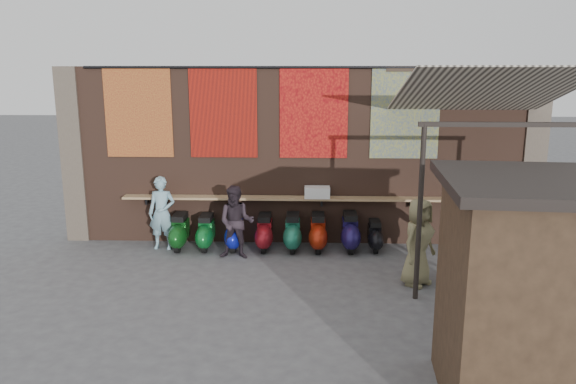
{
  "coord_description": "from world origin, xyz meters",
  "views": [
    {
      "loc": [
        0.18,
        -9.94,
        4.05
      ],
      "look_at": [
        -0.22,
        1.2,
        1.5
      ],
      "focal_mm": 35.0,
      "sensor_mm": 36.0,
      "label": 1
    }
  ],
  "objects_px": {
    "diner_left": "(162,213)",
    "diner_right": "(236,222)",
    "shelf_box": "(317,192)",
    "scooter_stool_4": "(293,233)",
    "scooter_stool_5": "(318,233)",
    "scooter_stool_2": "(235,233)",
    "scooter_stool_1": "(206,233)",
    "shopper_tan": "(418,242)",
    "scooter_stool_6": "(350,232)",
    "scooter_stool_0": "(180,232)",
    "shopper_navy": "(480,245)",
    "scooter_stool_3": "(265,233)",
    "scooter_stool_7": "(375,236)",
    "market_stall": "(558,302)"
  },
  "relations": [
    {
      "from": "shelf_box",
      "to": "scooter_stool_4",
      "type": "height_order",
      "value": "shelf_box"
    },
    {
      "from": "scooter_stool_2",
      "to": "diner_right",
      "type": "bearing_deg",
      "value": -77.96
    },
    {
      "from": "scooter_stool_0",
      "to": "scooter_stool_3",
      "type": "height_order",
      "value": "scooter_stool_0"
    },
    {
      "from": "scooter_stool_2",
      "to": "diner_right",
      "type": "xyz_separation_m",
      "value": [
        0.12,
        -0.57,
        0.4
      ]
    },
    {
      "from": "shelf_box",
      "to": "diner_right",
      "type": "distance_m",
      "value": 1.99
    },
    {
      "from": "scooter_stool_1",
      "to": "scooter_stool_5",
      "type": "bearing_deg",
      "value": 0.24
    },
    {
      "from": "shelf_box",
      "to": "scooter_stool_4",
      "type": "xyz_separation_m",
      "value": [
        -0.54,
        -0.33,
        -0.85
      ]
    },
    {
      "from": "scooter_stool_3",
      "to": "scooter_stool_4",
      "type": "height_order",
      "value": "scooter_stool_4"
    },
    {
      "from": "scooter_stool_2",
      "to": "scooter_stool_3",
      "type": "height_order",
      "value": "scooter_stool_3"
    },
    {
      "from": "scooter_stool_6",
      "to": "diner_left",
      "type": "distance_m",
      "value": 4.2
    },
    {
      "from": "scooter_stool_3",
      "to": "shopper_navy",
      "type": "relative_size",
      "value": 0.47
    },
    {
      "from": "scooter_stool_0",
      "to": "scooter_stool_5",
      "type": "height_order",
      "value": "scooter_stool_5"
    },
    {
      "from": "scooter_stool_0",
      "to": "scooter_stool_5",
      "type": "distance_m",
      "value": 3.08
    },
    {
      "from": "scooter_stool_5",
      "to": "diner_right",
      "type": "relative_size",
      "value": 0.54
    },
    {
      "from": "scooter_stool_0",
      "to": "scooter_stool_1",
      "type": "relative_size",
      "value": 1.03
    },
    {
      "from": "scooter_stool_1",
      "to": "diner_left",
      "type": "bearing_deg",
      "value": 179.34
    },
    {
      "from": "shelf_box",
      "to": "diner_left",
      "type": "height_order",
      "value": "diner_left"
    },
    {
      "from": "scooter_stool_0",
      "to": "scooter_stool_2",
      "type": "relative_size",
      "value": 1.02
    },
    {
      "from": "scooter_stool_2",
      "to": "shopper_tan",
      "type": "relative_size",
      "value": 0.49
    },
    {
      "from": "scooter_stool_2",
      "to": "scooter_stool_5",
      "type": "xyz_separation_m",
      "value": [
        1.86,
        0.01,
        0.02
      ]
    },
    {
      "from": "scooter_stool_2",
      "to": "scooter_stool_7",
      "type": "relative_size",
      "value": 1.15
    },
    {
      "from": "scooter_stool_2",
      "to": "shopper_navy",
      "type": "bearing_deg",
      "value": -24.7
    },
    {
      "from": "scooter_stool_4",
      "to": "diner_right",
      "type": "bearing_deg",
      "value": -154.14
    },
    {
      "from": "scooter_stool_1",
      "to": "market_stall",
      "type": "xyz_separation_m",
      "value": [
        5.18,
        -5.72,
        0.97
      ]
    },
    {
      "from": "scooter_stool_3",
      "to": "diner_left",
      "type": "bearing_deg",
      "value": -179.85
    },
    {
      "from": "diner_left",
      "to": "shopper_navy",
      "type": "distance_m",
      "value": 6.7
    },
    {
      "from": "shelf_box",
      "to": "scooter_stool_4",
      "type": "bearing_deg",
      "value": -148.34
    },
    {
      "from": "diner_left",
      "to": "diner_right",
      "type": "distance_m",
      "value": 1.83
    },
    {
      "from": "scooter_stool_7",
      "to": "market_stall",
      "type": "height_order",
      "value": "market_stall"
    },
    {
      "from": "scooter_stool_3",
      "to": "shelf_box",
      "type": "bearing_deg",
      "value": 15.12
    },
    {
      "from": "scooter_stool_4",
      "to": "scooter_stool_5",
      "type": "distance_m",
      "value": 0.56
    },
    {
      "from": "scooter_stool_2",
      "to": "scooter_stool_4",
      "type": "relative_size",
      "value": 0.96
    },
    {
      "from": "scooter_stool_4",
      "to": "shopper_tan",
      "type": "relative_size",
      "value": 0.51
    },
    {
      "from": "diner_right",
      "to": "scooter_stool_4",
      "type": "bearing_deg",
      "value": 28.47
    },
    {
      "from": "scooter_stool_7",
      "to": "scooter_stool_5",
      "type": "bearing_deg",
      "value": -178.68
    },
    {
      "from": "scooter_stool_4",
      "to": "diner_left",
      "type": "distance_m",
      "value": 2.94
    },
    {
      "from": "scooter_stool_2",
      "to": "scooter_stool_7",
      "type": "height_order",
      "value": "scooter_stool_2"
    },
    {
      "from": "scooter_stool_1",
      "to": "scooter_stool_2",
      "type": "relative_size",
      "value": 1.0
    },
    {
      "from": "scooter_stool_4",
      "to": "scooter_stool_2",
      "type": "bearing_deg",
      "value": 179.95
    },
    {
      "from": "scooter_stool_3",
      "to": "scooter_stool_2",
      "type": "bearing_deg",
      "value": -178.7
    },
    {
      "from": "scooter_stool_7",
      "to": "shopper_tan",
      "type": "distance_m",
      "value": 2.09
    },
    {
      "from": "scooter_stool_4",
      "to": "diner_left",
      "type": "bearing_deg",
      "value": 179.8
    },
    {
      "from": "diner_left",
      "to": "diner_right",
      "type": "relative_size",
      "value": 1.04
    },
    {
      "from": "scooter_stool_3",
      "to": "scooter_stool_7",
      "type": "xyz_separation_m",
      "value": [
        2.45,
        0.02,
        -0.06
      ]
    },
    {
      "from": "scooter_stool_1",
      "to": "diner_right",
      "type": "xyz_separation_m",
      "value": [
        0.76,
        -0.57,
        0.4
      ]
    },
    {
      "from": "scooter_stool_7",
      "to": "market_stall",
      "type": "distance_m",
      "value": 6.02
    },
    {
      "from": "shopper_tan",
      "to": "scooter_stool_7",
      "type": "bearing_deg",
      "value": 60.1
    },
    {
      "from": "scooter_stool_1",
      "to": "scooter_stool_6",
      "type": "xyz_separation_m",
      "value": [
        3.2,
        0.03,
        0.04
      ]
    },
    {
      "from": "scooter_stool_6",
      "to": "diner_left",
      "type": "relative_size",
      "value": 0.54
    },
    {
      "from": "shelf_box",
      "to": "scooter_stool_4",
      "type": "distance_m",
      "value": 1.06
    }
  ]
}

